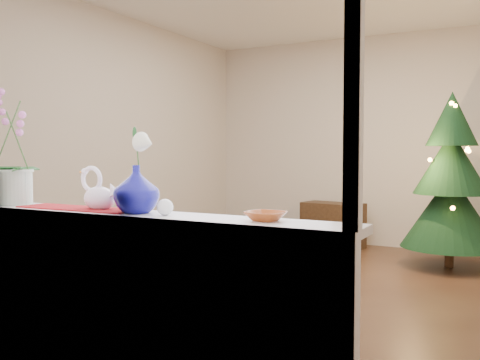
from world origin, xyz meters
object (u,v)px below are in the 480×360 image
object	(u,v)px
swan	(99,189)
side_table	(333,225)
amber_dish	(266,217)
blue_vase	(136,186)
orchid_pot	(12,146)
paperweight	(165,207)
xmas_tree	(451,180)

from	to	relation	value
swan	side_table	size ratio (longest dim) A/B	0.33
amber_dish	side_table	world-z (taller)	amber_dish
side_table	blue_vase	bearing A→B (deg)	-73.65
orchid_pot	swan	bearing A→B (deg)	2.82
blue_vase	paperweight	world-z (taller)	blue_vase
orchid_pot	side_table	distance (m)	4.63
orchid_pot	swan	world-z (taller)	orchid_pot
side_table	amber_dish	bearing A→B (deg)	-65.37
amber_dish	xmas_tree	distance (m)	3.92
blue_vase	side_table	distance (m)	4.60
swan	paperweight	size ratio (longest dim) A/B	3.21
orchid_pot	swan	xyz separation A→B (m)	(0.60, 0.03, -0.22)
paperweight	xmas_tree	size ratio (longest dim) A/B	0.04
swan	side_table	distance (m)	4.55
paperweight	amber_dish	world-z (taller)	paperweight
orchid_pot	paperweight	size ratio (longest dim) A/B	8.45
paperweight	side_table	size ratio (longest dim) A/B	0.10
xmas_tree	side_table	world-z (taller)	xmas_tree
orchid_pot	xmas_tree	size ratio (longest dim) A/B	0.35
orchid_pot	paperweight	bearing A→B (deg)	-0.84
swan	xmas_tree	xyz separation A→B (m)	(1.23, 3.91, -0.10)
swan	orchid_pot	bearing A→B (deg)	-173.08
paperweight	amber_dish	xyz separation A→B (m)	(0.49, 0.04, -0.02)
blue_vase	side_table	xyz separation A→B (m)	(-0.49, 4.51, -0.77)
orchid_pot	side_table	size ratio (longest dim) A/B	0.86
amber_dish	side_table	distance (m)	4.68
blue_vase	xmas_tree	world-z (taller)	xmas_tree
orchid_pot	amber_dish	bearing A→B (deg)	0.95
xmas_tree	orchid_pot	bearing A→B (deg)	-114.94
blue_vase	amber_dish	distance (m)	0.68
blue_vase	amber_dish	world-z (taller)	blue_vase
swan	amber_dish	size ratio (longest dim) A/B	1.73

